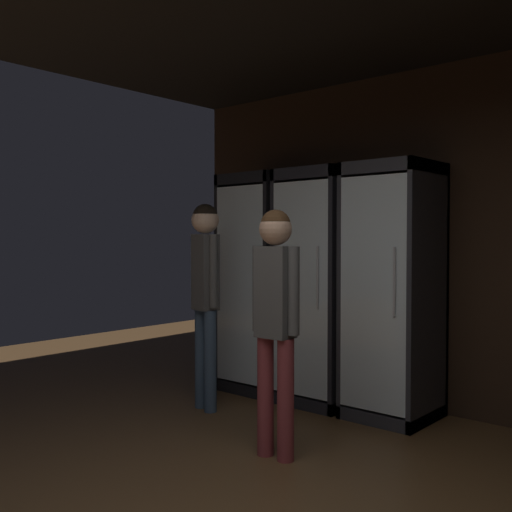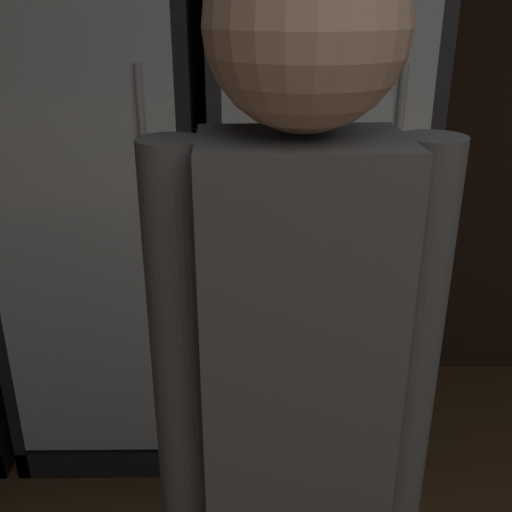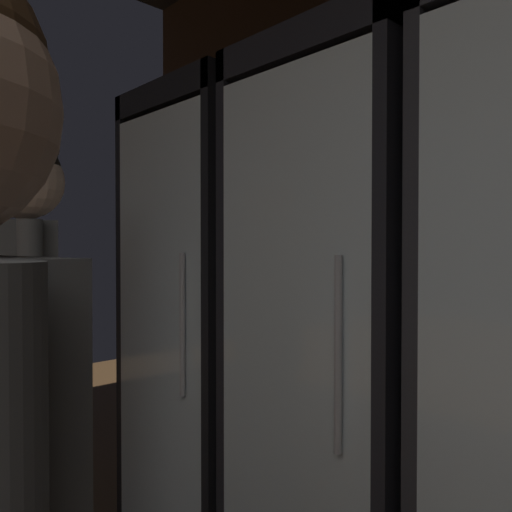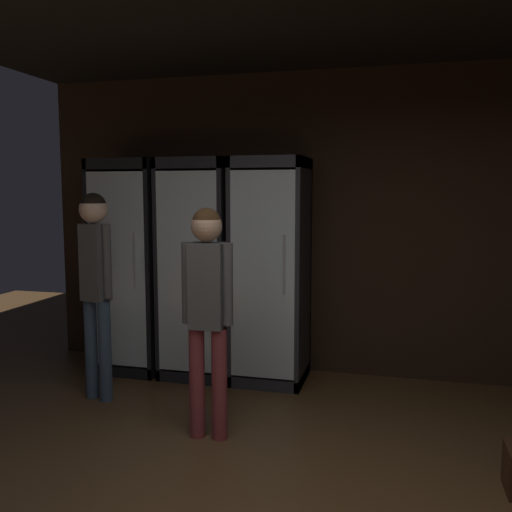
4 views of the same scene
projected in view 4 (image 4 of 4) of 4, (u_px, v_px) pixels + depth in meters
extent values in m
cube|color=black|center=(352.00, 225.00, 5.07)|extent=(6.00, 0.06, 2.80)
cube|color=black|center=(147.00, 262.00, 5.55)|extent=(0.63, 0.04, 2.00)
cube|color=black|center=(105.00, 265.00, 5.33)|extent=(0.04, 0.64, 2.00)
cube|color=black|center=(162.00, 267.00, 5.19)|extent=(0.04, 0.64, 2.00)
cube|color=black|center=(131.00, 165.00, 5.15)|extent=(0.63, 0.64, 0.10)
cube|color=black|center=(136.00, 362.00, 5.37)|extent=(0.63, 0.64, 0.10)
cube|color=white|center=(146.00, 262.00, 5.52)|extent=(0.55, 0.02, 1.76)
cube|color=silver|center=(117.00, 270.00, 4.96)|extent=(0.55, 0.02, 1.76)
cylinder|color=#B2B2B7|center=(135.00, 260.00, 4.88)|extent=(0.02, 0.02, 0.50)
cube|color=silver|center=(136.00, 355.00, 5.36)|extent=(0.53, 0.56, 0.02)
cylinder|color=black|center=(118.00, 343.00, 5.38)|extent=(0.07, 0.07, 0.22)
cylinder|color=black|center=(118.00, 328.00, 5.36)|extent=(0.03, 0.03, 0.08)
cylinder|color=#B2332D|center=(118.00, 343.00, 5.38)|extent=(0.08, 0.08, 0.06)
cylinder|color=gray|center=(138.00, 344.00, 5.40)|extent=(0.07, 0.07, 0.19)
cylinder|color=gray|center=(138.00, 331.00, 5.38)|extent=(0.03, 0.03, 0.08)
cylinder|color=tan|center=(138.00, 347.00, 5.40)|extent=(0.07, 0.07, 0.06)
cylinder|color=#194723|center=(150.00, 346.00, 5.26)|extent=(0.07, 0.07, 0.22)
cylinder|color=#194723|center=(150.00, 330.00, 5.25)|extent=(0.03, 0.03, 0.10)
cylinder|color=#2D2D33|center=(150.00, 349.00, 5.27)|extent=(0.08, 0.08, 0.06)
cube|color=silver|center=(134.00, 296.00, 5.29)|extent=(0.53, 0.56, 0.02)
cylinder|color=black|center=(119.00, 285.00, 5.35)|extent=(0.08, 0.08, 0.18)
cylinder|color=black|center=(119.00, 271.00, 5.34)|extent=(0.03, 0.03, 0.08)
cylinder|color=white|center=(119.00, 287.00, 5.35)|extent=(0.08, 0.08, 0.07)
cylinder|color=#336B38|center=(135.00, 283.00, 5.32)|extent=(0.07, 0.07, 0.23)
cylinder|color=#336B38|center=(135.00, 268.00, 5.31)|extent=(0.02, 0.02, 0.08)
cylinder|color=white|center=(135.00, 284.00, 5.32)|extent=(0.07, 0.07, 0.07)
cylinder|color=gray|center=(152.00, 285.00, 5.27)|extent=(0.08, 0.08, 0.21)
cylinder|color=gray|center=(151.00, 271.00, 5.25)|extent=(0.03, 0.03, 0.06)
cylinder|color=tan|center=(152.00, 286.00, 5.27)|extent=(0.08, 0.08, 0.06)
cube|color=silver|center=(132.00, 236.00, 5.23)|extent=(0.53, 0.56, 0.02)
cylinder|color=black|center=(112.00, 223.00, 5.25)|extent=(0.07, 0.07, 0.22)
cylinder|color=black|center=(111.00, 206.00, 5.23)|extent=(0.03, 0.03, 0.10)
cylinder|color=#B2332D|center=(112.00, 222.00, 5.25)|extent=(0.08, 0.08, 0.07)
cylinder|color=#194723|center=(125.00, 224.00, 5.22)|extent=(0.07, 0.07, 0.20)
cylinder|color=#194723|center=(125.00, 209.00, 5.20)|extent=(0.03, 0.03, 0.08)
cylinder|color=white|center=(125.00, 227.00, 5.22)|extent=(0.07, 0.07, 0.08)
cylinder|color=#194723|center=(139.00, 223.00, 5.21)|extent=(0.06, 0.06, 0.23)
cylinder|color=#194723|center=(138.00, 206.00, 5.19)|extent=(0.02, 0.02, 0.09)
cylinder|color=tan|center=(139.00, 226.00, 5.22)|extent=(0.06, 0.06, 0.06)
cylinder|color=brown|center=(151.00, 224.00, 5.16)|extent=(0.08, 0.08, 0.21)
cylinder|color=brown|center=(151.00, 208.00, 5.14)|extent=(0.02, 0.02, 0.10)
cylinder|color=tan|center=(151.00, 227.00, 5.16)|extent=(0.08, 0.08, 0.07)
cube|color=black|center=(210.00, 264.00, 5.38)|extent=(0.63, 0.04, 2.00)
cube|color=black|center=(170.00, 267.00, 5.17)|extent=(0.04, 0.64, 2.00)
cube|color=black|center=(230.00, 269.00, 5.02)|extent=(0.04, 0.64, 2.00)
cube|color=black|center=(198.00, 164.00, 4.98)|extent=(0.63, 0.64, 0.10)
cube|color=black|center=(201.00, 368.00, 5.20)|extent=(0.63, 0.64, 0.10)
cube|color=white|center=(209.00, 265.00, 5.35)|extent=(0.55, 0.02, 1.76)
cube|color=silver|center=(187.00, 273.00, 4.79)|extent=(0.55, 0.02, 1.76)
cylinder|color=#B2B2B7|center=(207.00, 263.00, 4.71)|extent=(0.02, 0.02, 0.50)
cube|color=silver|center=(201.00, 361.00, 5.19)|extent=(0.53, 0.56, 0.02)
cylinder|color=#9EAD99|center=(181.00, 347.00, 5.23)|extent=(0.08, 0.08, 0.22)
cylinder|color=#9EAD99|center=(180.00, 332.00, 5.21)|extent=(0.03, 0.03, 0.06)
cylinder|color=tan|center=(181.00, 348.00, 5.23)|extent=(0.08, 0.08, 0.06)
cylinder|color=#9EAD99|center=(195.00, 349.00, 5.20)|extent=(0.06, 0.06, 0.20)
cylinder|color=#9EAD99|center=(194.00, 333.00, 5.18)|extent=(0.02, 0.02, 0.10)
cylinder|color=beige|center=(195.00, 349.00, 5.20)|extent=(0.07, 0.07, 0.08)
cylinder|color=#194723|center=(207.00, 352.00, 5.14)|extent=(0.07, 0.07, 0.18)
cylinder|color=#194723|center=(207.00, 339.00, 5.12)|extent=(0.02, 0.02, 0.07)
cylinder|color=beige|center=(207.00, 353.00, 5.14)|extent=(0.07, 0.07, 0.05)
cylinder|color=gray|center=(222.00, 350.00, 5.16)|extent=(0.07, 0.07, 0.20)
cylinder|color=gray|center=(222.00, 335.00, 5.15)|extent=(0.02, 0.02, 0.09)
cylinder|color=white|center=(222.00, 352.00, 5.16)|extent=(0.07, 0.07, 0.08)
cube|color=silver|center=(200.00, 300.00, 5.13)|extent=(0.53, 0.56, 0.02)
cylinder|color=black|center=(179.00, 288.00, 5.16)|extent=(0.07, 0.07, 0.19)
cylinder|color=black|center=(179.00, 274.00, 5.14)|extent=(0.02, 0.02, 0.07)
cylinder|color=beige|center=(179.00, 290.00, 5.16)|extent=(0.07, 0.07, 0.07)
cylinder|color=gray|center=(194.00, 286.00, 5.15)|extent=(0.06, 0.06, 0.23)
cylinder|color=gray|center=(194.00, 270.00, 5.14)|extent=(0.02, 0.02, 0.07)
cylinder|color=beige|center=(194.00, 286.00, 5.15)|extent=(0.07, 0.07, 0.08)
cylinder|color=brown|center=(206.00, 288.00, 5.10)|extent=(0.06, 0.06, 0.22)
cylinder|color=brown|center=(206.00, 273.00, 5.08)|extent=(0.02, 0.02, 0.06)
cylinder|color=tan|center=(206.00, 288.00, 5.10)|extent=(0.07, 0.07, 0.08)
cylinder|color=#9EAD99|center=(221.00, 289.00, 5.10)|extent=(0.07, 0.07, 0.20)
cylinder|color=#9EAD99|center=(221.00, 273.00, 5.08)|extent=(0.02, 0.02, 0.09)
cylinder|color=#2D2D33|center=(221.00, 288.00, 5.10)|extent=(0.07, 0.07, 0.06)
cube|color=silver|center=(199.00, 237.00, 5.06)|extent=(0.53, 0.56, 0.02)
cylinder|color=#336B38|center=(180.00, 224.00, 5.08)|extent=(0.07, 0.07, 0.23)
cylinder|color=#336B38|center=(180.00, 208.00, 5.06)|extent=(0.03, 0.03, 0.08)
cylinder|color=white|center=(180.00, 227.00, 5.08)|extent=(0.08, 0.08, 0.06)
cylinder|color=#336B38|center=(199.00, 225.00, 5.03)|extent=(0.07, 0.07, 0.21)
cylinder|color=#336B38|center=(199.00, 208.00, 5.01)|extent=(0.03, 0.03, 0.09)
cylinder|color=white|center=(199.00, 226.00, 5.03)|extent=(0.07, 0.07, 0.06)
cylinder|color=#9EAD99|center=(216.00, 226.00, 4.96)|extent=(0.08, 0.08, 0.21)
cylinder|color=#9EAD99|center=(216.00, 209.00, 4.94)|extent=(0.03, 0.03, 0.10)
cylinder|color=white|center=(216.00, 225.00, 4.96)|extent=(0.08, 0.08, 0.07)
cube|color=#2B2B30|center=(278.00, 266.00, 5.21)|extent=(0.63, 0.04, 2.00)
cube|color=#2B2B30|center=(239.00, 270.00, 5.00)|extent=(0.04, 0.64, 2.00)
cube|color=#2B2B30|center=(303.00, 272.00, 4.85)|extent=(0.04, 0.64, 2.00)
cube|color=#2B2B30|center=(271.00, 163.00, 4.81)|extent=(0.63, 0.64, 0.10)
cube|color=#2B2B30|center=(270.00, 374.00, 5.03)|extent=(0.63, 0.64, 0.10)
cube|color=white|center=(277.00, 267.00, 5.18)|extent=(0.55, 0.02, 1.76)
cube|color=silver|center=(262.00, 276.00, 4.62)|extent=(0.55, 0.02, 1.76)
cylinder|color=#B2B2B7|center=(284.00, 265.00, 4.54)|extent=(0.02, 0.02, 0.50)
cube|color=silver|center=(270.00, 366.00, 5.03)|extent=(0.53, 0.56, 0.02)
cylinder|color=brown|center=(251.00, 352.00, 5.03)|extent=(0.07, 0.07, 0.24)
cylinder|color=brown|center=(251.00, 336.00, 5.01)|extent=(0.03, 0.03, 0.07)
cylinder|color=#B2332D|center=(251.00, 353.00, 5.03)|extent=(0.07, 0.07, 0.06)
cylinder|color=black|center=(270.00, 357.00, 4.97)|extent=(0.08, 0.08, 0.18)
cylinder|color=black|center=(270.00, 343.00, 4.95)|extent=(0.03, 0.03, 0.07)
cylinder|color=tan|center=(270.00, 360.00, 4.97)|extent=(0.08, 0.08, 0.05)
cylinder|color=#194723|center=(290.00, 357.00, 4.96)|extent=(0.06, 0.06, 0.19)
cylinder|color=#194723|center=(290.00, 343.00, 4.95)|extent=(0.02, 0.02, 0.06)
cylinder|color=beige|center=(290.00, 357.00, 4.96)|extent=(0.07, 0.07, 0.07)
cube|color=silver|center=(271.00, 319.00, 4.97)|extent=(0.53, 0.56, 0.02)
cylinder|color=#194723|center=(249.00, 307.00, 4.99)|extent=(0.07, 0.07, 0.20)
cylinder|color=#194723|center=(249.00, 293.00, 4.97)|extent=(0.02, 0.02, 0.07)
cylinder|color=#B2332D|center=(249.00, 307.00, 4.99)|extent=(0.07, 0.07, 0.07)
cylinder|color=gray|center=(264.00, 305.00, 4.99)|extent=(0.06, 0.06, 0.23)
cylinder|color=gray|center=(264.00, 288.00, 4.97)|extent=(0.02, 0.02, 0.08)
cylinder|color=tan|center=(264.00, 309.00, 4.99)|extent=(0.07, 0.07, 0.09)
cylinder|color=black|center=(277.00, 307.00, 4.93)|extent=(0.07, 0.07, 0.22)
cylinder|color=black|center=(277.00, 291.00, 4.92)|extent=(0.02, 0.02, 0.06)
cylinder|color=#B2332D|center=(277.00, 307.00, 4.93)|extent=(0.08, 0.08, 0.06)
cylinder|color=black|center=(293.00, 306.00, 4.96)|extent=(0.06, 0.06, 0.23)
cylinder|color=black|center=(293.00, 290.00, 4.94)|extent=(0.02, 0.02, 0.06)
cylinder|color=beige|center=(293.00, 308.00, 4.96)|extent=(0.06, 0.06, 0.09)
cube|color=silver|center=(271.00, 271.00, 4.92)|extent=(0.53, 0.56, 0.02)
cylinder|color=gray|center=(252.00, 256.00, 5.00)|extent=(0.07, 0.07, 0.24)
cylinder|color=gray|center=(252.00, 239.00, 4.99)|extent=(0.02, 0.02, 0.07)
cylinder|color=#2D2D33|center=(252.00, 258.00, 5.01)|extent=(0.07, 0.07, 0.07)
cylinder|color=black|center=(264.00, 258.00, 4.94)|extent=(0.08, 0.08, 0.21)
cylinder|color=black|center=(264.00, 243.00, 4.92)|extent=(0.03, 0.03, 0.06)
cylinder|color=tan|center=(264.00, 258.00, 4.94)|extent=(0.08, 0.08, 0.08)
cylinder|color=#336B38|center=(277.00, 258.00, 4.87)|extent=(0.07, 0.07, 0.23)
cylinder|color=#336B38|center=(277.00, 242.00, 4.85)|extent=(0.02, 0.02, 0.06)
cylinder|color=#B2332D|center=(277.00, 257.00, 4.87)|extent=(0.07, 0.07, 0.08)
cylinder|color=black|center=(294.00, 258.00, 4.91)|extent=(0.07, 0.07, 0.23)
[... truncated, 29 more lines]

